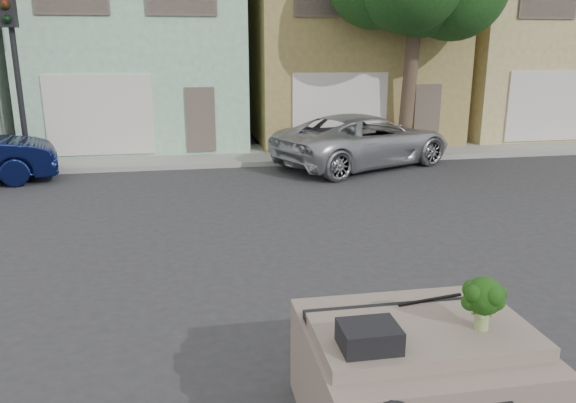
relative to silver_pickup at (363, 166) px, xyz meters
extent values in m
plane|color=#303033|center=(-3.20, -8.59, 0.00)|extent=(120.00, 120.00, 0.00)
cube|color=gray|center=(-3.20, 1.91, 0.07)|extent=(40.00, 3.00, 0.15)
cube|color=#98C9A5|center=(-6.70, 5.91, 3.77)|extent=(7.20, 8.20, 7.55)
cube|color=olive|center=(0.80, 5.91, 3.77)|extent=(7.20, 8.20, 7.55)
cube|color=tan|center=(8.30, 5.91, 3.77)|extent=(7.20, 8.20, 7.55)
imported|color=#A7A8AE|center=(0.00, 0.00, 0.00)|extent=(6.15, 4.64, 1.55)
cube|color=black|center=(-9.70, 0.91, 2.55)|extent=(0.40, 0.40, 5.10)
cube|color=#194016|center=(1.80, 1.21, 4.25)|extent=(4.40, 4.00, 8.50)
cube|color=#7C6A5E|center=(-3.20, -11.59, 0.56)|extent=(2.00, 1.80, 1.12)
cube|color=black|center=(-3.78, -11.94, 1.22)|extent=(0.48, 0.38, 0.20)
cube|color=black|center=(-2.92, -11.21, 1.13)|extent=(0.69, 0.15, 0.02)
cube|color=#13340C|center=(-2.71, -11.81, 1.36)|extent=(0.53, 0.53, 0.49)
camera|label=1|loc=(-5.15, -15.86, 3.51)|focal=35.00mm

